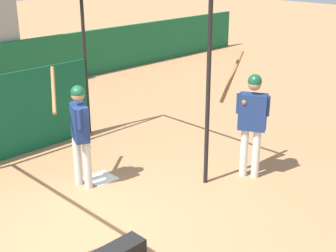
% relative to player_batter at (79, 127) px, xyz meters
% --- Properties ---
extents(ground_plane, '(60.00, 60.00, 0.00)m').
position_rel_player_batter_xyz_m(ground_plane, '(-0.71, -1.21, -1.03)').
color(ground_plane, '#A8754C').
extents(batting_cage, '(3.93, 3.32, 3.04)m').
position_rel_player_batter_xyz_m(batting_cage, '(-0.41, 1.40, 0.24)').
color(batting_cage, black).
rests_on(batting_cage, ground).
extents(home_plate, '(0.44, 0.44, 0.02)m').
position_rel_player_batter_xyz_m(home_plate, '(0.36, -0.01, -1.02)').
color(home_plate, white).
rests_on(home_plate, ground).
extents(player_batter, '(0.62, 0.93, 1.91)m').
position_rel_player_batter_xyz_m(player_batter, '(0.00, 0.00, 0.00)').
color(player_batter, silver).
rests_on(player_batter, ground).
extents(player_waiting, '(0.65, 0.66, 2.12)m').
position_rel_player_batter_xyz_m(player_waiting, '(2.21, -1.72, 0.07)').
color(player_waiting, silver).
rests_on(player_waiting, ground).
extents(baseball, '(0.07, 0.07, 0.07)m').
position_rel_player_batter_xyz_m(baseball, '(1.01, 1.26, -0.99)').
color(baseball, white).
rests_on(baseball, ground).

